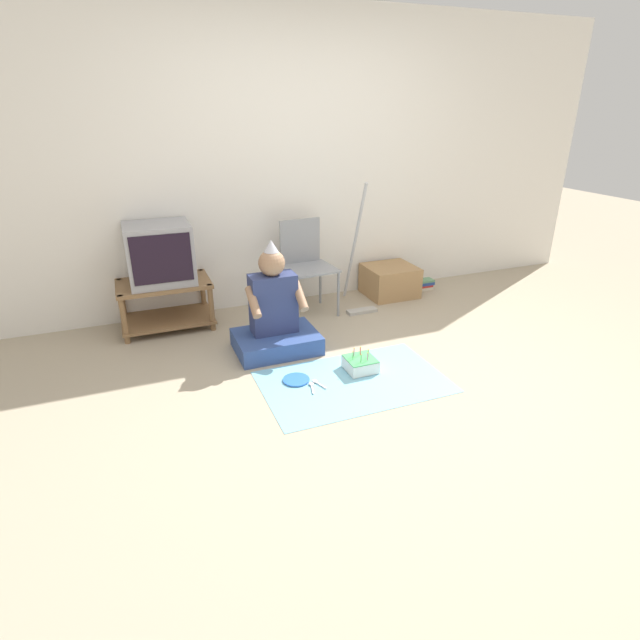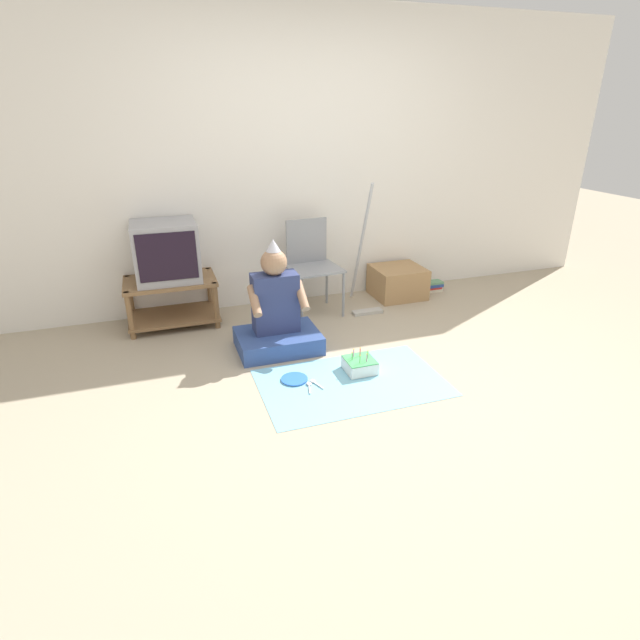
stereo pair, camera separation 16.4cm
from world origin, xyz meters
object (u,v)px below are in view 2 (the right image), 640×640
(tv, at_px, (166,251))
(book_pile, at_px, (433,286))
(cardboard_box_stack, at_px, (398,282))
(paper_plate, at_px, (294,379))
(dust_mop, at_px, (364,275))
(birthday_cake, at_px, (360,365))
(person_seated, at_px, (277,318))
(folding_chair, at_px, (311,260))

(tv, relative_size, book_pile, 2.66)
(cardboard_box_stack, xyz_separation_m, paper_plate, (-1.43, -1.26, -0.14))
(cardboard_box_stack, bearing_deg, paper_plate, -138.47)
(dust_mop, height_order, birthday_cake, dust_mop)
(tv, bearing_deg, cardboard_box_stack, -0.38)
(person_seated, bearing_deg, dust_mop, 28.88)
(cardboard_box_stack, height_order, dust_mop, dust_mop)
(book_pile, height_order, birthday_cake, birthday_cake)
(person_seated, bearing_deg, tv, 134.30)
(cardboard_box_stack, relative_size, book_pile, 2.48)
(dust_mop, bearing_deg, birthday_cake, -114.40)
(folding_chair, distance_m, person_seated, 0.86)
(cardboard_box_stack, height_order, birthday_cake, cardboard_box_stack)
(book_pile, relative_size, paper_plate, 1.04)
(tv, bearing_deg, book_pile, 0.04)
(book_pile, bearing_deg, folding_chair, -176.36)
(person_seated, xyz_separation_m, paper_plate, (-0.02, -0.53, -0.25))
(person_seated, bearing_deg, cardboard_box_stack, 27.54)
(folding_chair, height_order, person_seated, person_seated)
(book_pile, bearing_deg, birthday_cake, -136.22)
(dust_mop, bearing_deg, person_seated, -151.12)
(tv, relative_size, cardboard_box_stack, 1.07)
(cardboard_box_stack, height_order, paper_plate, cardboard_box_stack)
(cardboard_box_stack, bearing_deg, book_pile, 2.21)
(tv, height_order, birthday_cake, tv)
(cardboard_box_stack, distance_m, birthday_cake, 1.60)
(person_seated, height_order, birthday_cake, person_seated)
(tv, xyz_separation_m, cardboard_box_stack, (2.14, -0.01, -0.50))
(folding_chair, distance_m, book_pile, 1.40)
(dust_mop, relative_size, paper_plate, 6.26)
(dust_mop, relative_size, birthday_cake, 5.62)
(tv, distance_m, cardboard_box_stack, 2.20)
(folding_chair, relative_size, dust_mop, 0.71)
(book_pile, xyz_separation_m, person_seated, (-1.82, -0.75, 0.21))
(tv, height_order, folding_chair, tv)
(dust_mop, bearing_deg, tv, 172.38)
(cardboard_box_stack, bearing_deg, tv, 179.62)
(tv, xyz_separation_m, dust_mop, (1.68, -0.22, -0.31))
(cardboard_box_stack, bearing_deg, dust_mop, -155.33)
(tv, relative_size, paper_plate, 2.75)
(tv, height_order, cardboard_box_stack, tv)
(folding_chair, distance_m, birthday_cake, 1.29)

